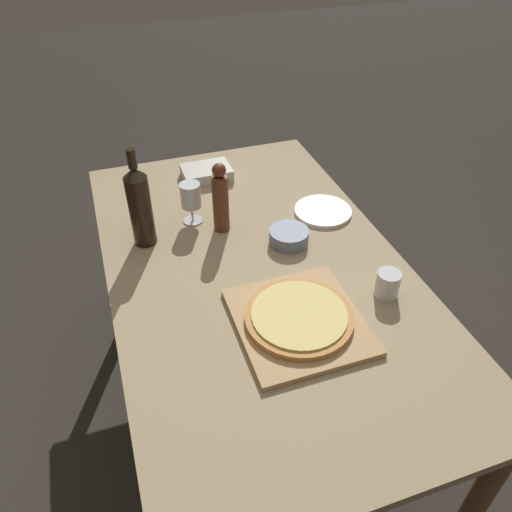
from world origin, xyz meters
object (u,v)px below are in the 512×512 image
object	(u,v)px
small_bowl	(289,237)
pepper_mill	(220,199)
wine_glass	(191,197)
wine_bottle	(140,205)
pizza	(299,316)

from	to	relation	value
small_bowl	pepper_mill	bearing A→B (deg)	142.37
pepper_mill	small_bowl	distance (m)	0.26
pepper_mill	wine_glass	size ratio (longest dim) A/B	1.68
wine_bottle	pepper_mill	world-z (taller)	wine_bottle
wine_glass	small_bowl	world-z (taller)	wine_glass
pizza	wine_bottle	size ratio (longest dim) A/B	0.88
pizza	wine_glass	xyz separation A→B (m)	(-0.16, 0.58, 0.07)
pepper_mill	wine_glass	distance (m)	0.12
wine_bottle	wine_glass	xyz separation A→B (m)	(0.18, 0.07, -0.04)
pizza	wine_glass	distance (m)	0.60
wine_bottle	pizza	bearing A→B (deg)	-56.35
pizza	wine_bottle	distance (m)	0.63
pepper_mill	wine_glass	world-z (taller)	pepper_mill
pizza	wine_glass	size ratio (longest dim) A/B	1.99
wine_bottle	small_bowl	world-z (taller)	wine_bottle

